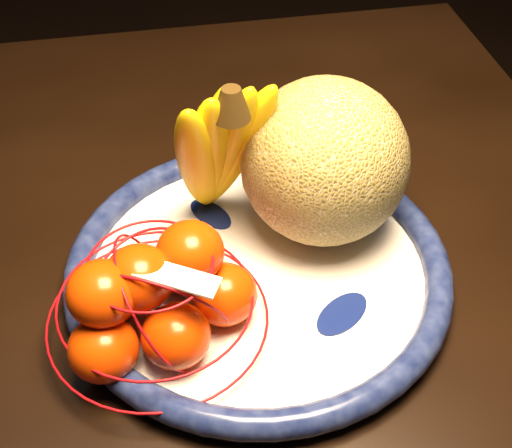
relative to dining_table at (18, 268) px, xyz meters
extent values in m
cube|color=black|center=(0.00, 0.00, 0.06)|extent=(1.43, 0.89, 0.04)
cylinder|color=black|center=(0.65, 0.33, -0.29)|extent=(0.06, 0.06, 0.66)
cylinder|color=white|center=(0.26, -0.15, 0.08)|extent=(0.36, 0.36, 0.02)
torus|color=#040C38|center=(0.26, -0.15, 0.09)|extent=(0.40, 0.40, 0.03)
cylinder|color=white|center=(0.26, -0.15, 0.08)|extent=(0.17, 0.17, 0.01)
ellipsoid|color=navy|center=(0.33, -0.22, 0.09)|extent=(0.15, 0.13, 0.00)
ellipsoid|color=navy|center=(0.23, -0.06, 0.09)|extent=(0.11, 0.13, 0.00)
ellipsoid|color=navy|center=(0.15, -0.15, 0.09)|extent=(0.12, 0.07, 0.00)
sphere|color=olive|center=(0.34, -0.10, 0.18)|extent=(0.17, 0.17, 0.17)
ellipsoid|color=yellow|center=(0.22, -0.08, 0.19)|extent=(0.07, 0.13, 0.20)
ellipsoid|color=yellow|center=(0.23, -0.07, 0.19)|extent=(0.04, 0.11, 0.20)
ellipsoid|color=yellow|center=(0.24, -0.07, 0.19)|extent=(0.07, 0.11, 0.20)
ellipsoid|color=yellow|center=(0.25, -0.07, 0.19)|extent=(0.09, 0.12, 0.20)
ellipsoid|color=yellow|center=(0.26, -0.07, 0.19)|extent=(0.12, 0.12, 0.20)
cone|color=black|center=(0.24, -0.07, 0.28)|extent=(0.04, 0.04, 0.03)
ellipsoid|color=#E53903|center=(0.10, -0.24, 0.12)|extent=(0.06, 0.06, 0.06)
ellipsoid|color=#E53903|center=(0.17, -0.24, 0.12)|extent=(0.06, 0.06, 0.06)
ellipsoid|color=#E53903|center=(0.22, -0.20, 0.12)|extent=(0.06, 0.06, 0.06)
ellipsoid|color=#E53903|center=(0.12, -0.17, 0.12)|extent=(0.06, 0.06, 0.06)
ellipsoid|color=#E53903|center=(0.19, -0.15, 0.12)|extent=(0.06, 0.06, 0.06)
ellipsoid|color=#E53903|center=(0.14, -0.20, 0.16)|extent=(0.06, 0.06, 0.06)
ellipsoid|color=#E53903|center=(0.19, -0.18, 0.16)|extent=(0.06, 0.06, 0.06)
ellipsoid|color=#E53903|center=(0.11, -0.21, 0.16)|extent=(0.06, 0.06, 0.06)
torus|color=#9E0A10|center=(0.15, -0.20, 0.10)|extent=(0.24, 0.24, 0.00)
torus|color=#9E0A10|center=(0.15, -0.20, 0.13)|extent=(0.21, 0.21, 0.00)
torus|color=#9E0A10|center=(0.15, -0.20, 0.18)|extent=(0.13, 0.13, 0.00)
torus|color=#9E0A10|center=(0.15, -0.20, 0.12)|extent=(0.15, 0.12, 0.13)
torus|color=#9E0A10|center=(0.15, -0.20, 0.12)|extent=(0.06, 0.14, 0.13)
torus|color=#9E0A10|center=(0.15, -0.20, 0.12)|extent=(0.15, 0.12, 0.13)
cube|color=white|center=(0.17, -0.22, 0.18)|extent=(0.08, 0.06, 0.01)
camera|label=1|loc=(0.15, -0.64, 0.63)|focal=50.00mm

